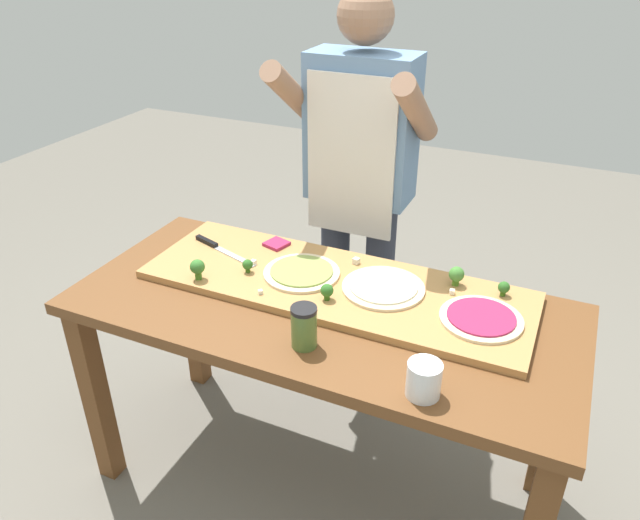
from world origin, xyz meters
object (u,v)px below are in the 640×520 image
object	(u,v)px
pizza_whole_cheese_artichoke	(383,287)
sauce_jar	(304,327)
broccoli_floret_front_right	(197,268)
cook_center	(359,174)
cheese_crumble_d	(260,292)
broccoli_floret_back_mid	(327,291)
pizza_whole_beet_magenta	(481,318)
flour_cup	(424,381)
cheese_crumble_b	(356,261)
broccoli_floret_back_right	(456,275)
chefs_knife	(217,247)
cheese_crumble_c	(452,292)
cheese_crumble_a	(253,262)
pizza_whole_pesto_green	(302,272)
broccoli_floret_center_right	(504,288)
broccoli_floret_center_left	(248,265)
pizza_slice_near_left	(277,244)
prep_table	(321,334)

from	to	relation	value
pizza_whole_cheese_artichoke	sauce_jar	world-z (taller)	sauce_jar
broccoli_floret_front_right	cook_center	size ratio (longest dim) A/B	0.04
cheese_crumble_d	broccoli_floret_back_mid	bearing A→B (deg)	15.77
pizza_whole_beet_magenta	flour_cup	size ratio (longest dim) A/B	2.56
cheese_crumble_b	broccoli_floret_back_right	bearing A→B (deg)	0.32
pizza_whole_cheese_artichoke	broccoli_floret_back_mid	bearing A→B (deg)	-137.36
chefs_knife	cheese_crumble_c	bearing A→B (deg)	3.06
broccoli_floret_front_right	cook_center	xyz separation A→B (m)	(0.31, 0.67, 0.14)
pizza_whole_beet_magenta	sauce_jar	world-z (taller)	sauce_jar
broccoli_floret_back_mid	cheese_crumble_a	xyz separation A→B (m)	(-0.32, 0.10, -0.02)
chefs_knife	pizza_whole_beet_magenta	bearing A→B (deg)	-3.71
pizza_whole_pesto_green	cheese_crumble_a	size ratio (longest dim) A/B	15.41
chefs_knife	cheese_crumble_a	bearing A→B (deg)	-15.10
cheese_crumble_c	flour_cup	world-z (taller)	flour_cup
flour_cup	broccoli_floret_center_right	bearing A→B (deg)	78.06
cheese_crumble_a	pizza_whole_cheese_artichoke	bearing A→B (deg)	3.95
pizza_whole_cheese_artichoke	broccoli_floret_center_left	xyz separation A→B (m)	(-0.45, -0.09, 0.02)
pizza_whole_beet_magenta	broccoli_floret_front_right	world-z (taller)	broccoli_floret_front_right
pizza_whole_cheese_artichoke	broccoli_floret_front_right	bearing A→B (deg)	-161.68
pizza_whole_cheese_artichoke	broccoli_floret_center_right	world-z (taller)	broccoli_floret_center_right
broccoli_floret_center_left	cook_center	distance (m)	0.61
pizza_slice_near_left	cheese_crumble_c	bearing A→B (deg)	-5.50
flour_cup	sauce_jar	world-z (taller)	sauce_jar
broccoli_floret_back_right	sauce_jar	xyz separation A→B (m)	(-0.32, -0.46, 0.00)
prep_table	broccoli_floret_center_left	bearing A→B (deg)	171.17
pizza_slice_near_left	pizza_whole_cheese_artichoke	bearing A→B (deg)	-15.50
broccoli_floret_center_left	cheese_crumble_c	distance (m)	0.68
cook_center	prep_table	bearing A→B (deg)	-79.58
prep_table	cook_center	xyz separation A→B (m)	(-0.11, 0.61, 0.32)
broccoli_floret_back_mid	cheese_crumble_b	size ratio (longest dim) A/B	2.64
pizza_whole_cheese_artichoke	broccoli_floret_center_right	xyz separation A→B (m)	(0.36, 0.12, 0.02)
pizza_whole_pesto_green	cheese_crumble_d	world-z (taller)	pizza_whole_pesto_green
broccoli_floret_back_right	cheese_crumble_b	bearing A→B (deg)	-179.68
pizza_whole_cheese_artichoke	cheese_crumble_d	xyz separation A→B (m)	(-0.35, -0.19, -0.00)
broccoli_floret_back_right	chefs_knife	bearing A→B (deg)	-172.92
pizza_whole_pesto_green	pizza_slice_near_left	distance (m)	0.23
broccoli_floret_front_right	chefs_knife	bearing A→B (deg)	107.12
pizza_slice_near_left	sauce_jar	world-z (taller)	sauce_jar
broccoli_floret_center_right	pizza_whole_beet_magenta	bearing A→B (deg)	-102.02
broccoli_floret_front_right	cheese_crumble_b	bearing A→B (deg)	35.49
cheese_crumble_d	chefs_knife	bearing A→B (deg)	145.32
chefs_knife	broccoli_floret_back_mid	bearing A→B (deg)	-16.29
chefs_knife	pizza_slice_near_left	world-z (taller)	chefs_knife
flour_cup	prep_table	bearing A→B (deg)	146.34
chefs_knife	pizza_slice_near_left	xyz separation A→B (m)	(0.19, 0.11, 0.00)
pizza_whole_pesto_green	sauce_jar	world-z (taller)	sauce_jar
prep_table	pizza_whole_beet_magenta	size ratio (longest dim) A/B	6.52
broccoli_floret_front_right	flour_cup	world-z (taller)	same
broccoli_floret_center_right	cheese_crumble_b	size ratio (longest dim) A/B	2.38
cheese_crumble_a	sauce_jar	bearing A→B (deg)	-42.07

